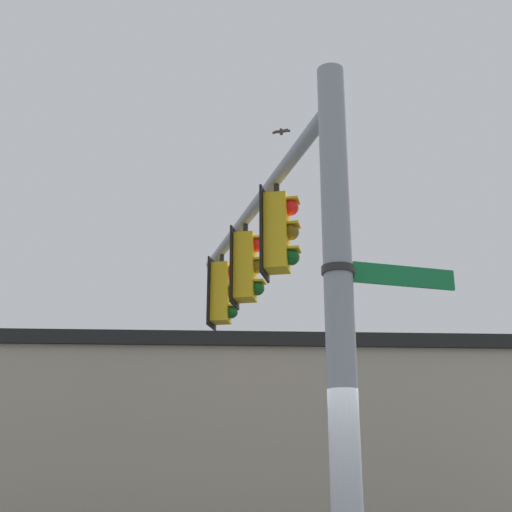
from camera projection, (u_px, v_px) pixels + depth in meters
signal_pole at (340, 335)px, 6.87m from camera, size 0.30×0.30×6.07m
mast_arm at (255, 207)px, 10.45m from camera, size 5.43×3.03×0.18m
traffic_light_nearest_pole at (279, 232)px, 9.24m from camera, size 0.54×0.49×1.31m
traffic_light_mid_inner at (247, 267)px, 10.69m from camera, size 0.54×0.49×1.31m
traffic_light_mid_outer at (222, 293)px, 12.13m from camera, size 0.54×0.49×1.31m
street_name_sign at (369, 273)px, 7.17m from camera, size 0.82×1.36×0.22m
bird_flying at (281, 132)px, 13.36m from camera, size 0.26×0.35×0.09m
storefront_building at (267, 453)px, 16.75m from camera, size 9.35×13.22×4.70m
tree_by_storefront at (393, 387)px, 19.19m from camera, size 2.81×2.81×5.63m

